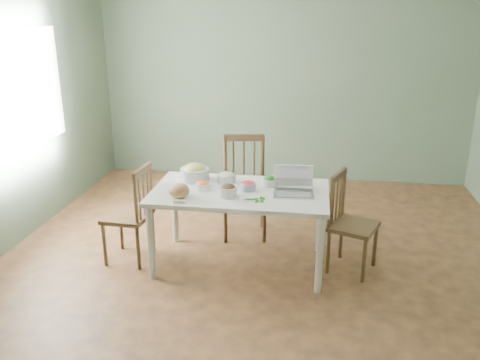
# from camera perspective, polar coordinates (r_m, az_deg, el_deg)

# --- Properties ---
(floor) EXTENTS (5.00, 5.00, 0.00)m
(floor) POSITION_cam_1_polar(r_m,az_deg,el_deg) (4.85, 2.53, -8.93)
(floor) COLOR #3F271B
(floor) RESTS_ON ground
(wall_back) EXTENTS (5.00, 0.00, 2.70)m
(wall_back) POSITION_cam_1_polar(r_m,az_deg,el_deg) (6.84, 5.05, 11.19)
(wall_back) COLOR slate
(wall_back) RESTS_ON ground
(wall_front) EXTENTS (5.00, 0.00, 2.70)m
(wall_front) POSITION_cam_1_polar(r_m,az_deg,el_deg) (2.04, -4.76, -7.92)
(wall_front) COLOR slate
(wall_front) RESTS_ON ground
(wall_left) EXTENTS (0.00, 5.00, 2.70)m
(wall_left) POSITION_cam_1_polar(r_m,az_deg,el_deg) (5.26, -25.64, 7.06)
(wall_left) COLOR slate
(wall_left) RESTS_ON ground
(window_left) EXTENTS (0.04, 1.60, 1.20)m
(window_left) POSITION_cam_1_polar(r_m,az_deg,el_deg) (5.47, -23.97, 9.30)
(window_left) COLOR white
(window_left) RESTS_ON ground
(dining_table) EXTENTS (1.57, 0.88, 0.74)m
(dining_table) POSITION_cam_1_polar(r_m,az_deg,el_deg) (4.58, -0.00, -5.55)
(dining_table) COLOR white
(dining_table) RESTS_ON floor
(chair_far) EXTENTS (0.53, 0.51, 1.04)m
(chair_far) POSITION_cam_1_polar(r_m,az_deg,el_deg) (5.12, 0.50, -0.97)
(chair_far) COLOR #3C2615
(chair_far) RESTS_ON floor
(chair_left) EXTENTS (0.42, 0.44, 0.93)m
(chair_left) POSITION_cam_1_polar(r_m,az_deg,el_deg) (4.76, -12.81, -3.80)
(chair_left) COLOR #3C2615
(chair_left) RESTS_ON floor
(chair_right) EXTENTS (0.50, 0.51, 0.91)m
(chair_right) POSITION_cam_1_polar(r_m,az_deg,el_deg) (4.57, 12.93, -4.93)
(chair_right) COLOR #3C2615
(chair_right) RESTS_ON floor
(bread_boule) EXTENTS (0.24, 0.24, 0.12)m
(bread_boule) POSITION_cam_1_polar(r_m,az_deg,el_deg) (4.30, -7.02, -1.20)
(bread_boule) COLOR tan
(bread_boule) RESTS_ON dining_table
(butter_stick) EXTENTS (0.10, 0.04, 0.03)m
(butter_stick) POSITION_cam_1_polar(r_m,az_deg,el_deg) (4.18, -6.97, -2.50)
(butter_stick) COLOR silver
(butter_stick) RESTS_ON dining_table
(bowl_squash) EXTENTS (0.30, 0.30, 0.16)m
(bowl_squash) POSITION_cam_1_polar(r_m,az_deg,el_deg) (4.71, -5.21, 0.90)
(bowl_squash) COLOR #DFCC6F
(bowl_squash) RESTS_ON dining_table
(bowl_carrot) EXTENTS (0.17, 0.17, 0.08)m
(bowl_carrot) POSITION_cam_1_polar(r_m,az_deg,el_deg) (4.47, -4.27, -0.63)
(bowl_carrot) COLOR orange
(bowl_carrot) RESTS_ON dining_table
(bowl_onion) EXTENTS (0.21, 0.21, 0.09)m
(bowl_onion) POSITION_cam_1_polar(r_m,az_deg,el_deg) (4.65, -1.58, 0.33)
(bowl_onion) COLOR beige
(bowl_onion) RESTS_ON dining_table
(bowl_mushroom) EXTENTS (0.20, 0.20, 0.11)m
(bowl_mushroom) POSITION_cam_1_polar(r_m,az_deg,el_deg) (4.29, -1.40, -1.21)
(bowl_mushroom) COLOR #412010
(bowl_mushroom) RESTS_ON dining_table
(bowl_redpep) EXTENTS (0.18, 0.18, 0.08)m
(bowl_redpep) POSITION_cam_1_polar(r_m,az_deg,el_deg) (4.44, 0.92, -0.62)
(bowl_redpep) COLOR red
(bowl_redpep) RESTS_ON dining_table
(bowl_broccoli) EXTENTS (0.18, 0.18, 0.09)m
(bowl_broccoli) POSITION_cam_1_polar(r_m,az_deg,el_deg) (4.56, 3.41, -0.09)
(bowl_broccoli) COLOR #14570C
(bowl_broccoli) RESTS_ON dining_table
(flatbread) EXTENTS (0.25, 0.25, 0.02)m
(flatbread) POSITION_cam_1_polar(r_m,az_deg,el_deg) (4.71, 3.94, 0.07)
(flatbread) COLOR beige
(flatbread) RESTS_ON dining_table
(basil_bunch) EXTENTS (0.19, 0.19, 0.02)m
(basil_bunch) POSITION_cam_1_polar(r_m,az_deg,el_deg) (4.22, 1.73, -2.15)
(basil_bunch) COLOR #0D6411
(basil_bunch) RESTS_ON dining_table
(laptop) EXTENTS (0.37, 0.34, 0.23)m
(laptop) POSITION_cam_1_polar(r_m,az_deg,el_deg) (4.33, 6.21, -0.24)
(laptop) COLOR silver
(laptop) RESTS_ON dining_table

